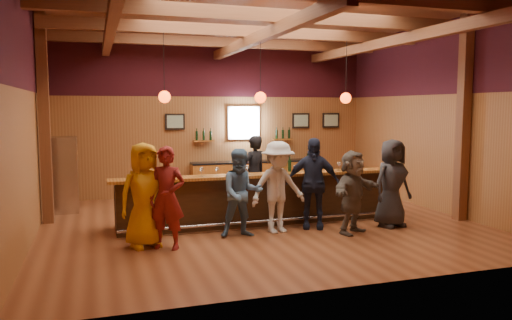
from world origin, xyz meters
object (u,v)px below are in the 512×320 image
(customer_brown, at_px, (353,192))
(customer_dark, at_px, (392,183))
(customer_redvest, at_px, (167,198))
(bar_counter, at_px, (259,198))
(customer_white, at_px, (278,187))
(customer_denim, at_px, (242,193))
(customer_navy, at_px, (313,183))
(ice_bucket, at_px, (283,167))
(customer_orange, at_px, (144,195))
(bottle_a, at_px, (290,165))
(bartender, at_px, (254,174))
(back_bar_cabinet, at_px, (259,177))
(stainless_fridge, at_px, (63,175))

(customer_brown, height_order, customer_dark, customer_dark)
(customer_brown, bearing_deg, customer_redvest, 149.22)
(bar_counter, distance_m, customer_white, 1.06)
(customer_denim, distance_m, customer_navy, 1.61)
(customer_navy, bearing_deg, bar_counter, 159.41)
(ice_bucket, bearing_deg, customer_white, -118.11)
(customer_orange, xyz_separation_m, customer_white, (2.62, 0.23, -0.02))
(customer_white, xyz_separation_m, bottle_a, (0.57, 0.81, 0.33))
(bar_counter, bearing_deg, bartender, 78.18)
(bar_counter, height_order, back_bar_cabinet, bar_counter)
(stainless_fridge, bearing_deg, customer_denim, -45.85)
(back_bar_cabinet, height_order, customer_denim, customer_denim)
(customer_redvest, bearing_deg, stainless_fridge, 144.96)
(customer_redvest, relative_size, ice_bucket, 7.66)
(bartender, height_order, bottle_a, bartender)
(customer_white, distance_m, bottle_a, 1.04)
(back_bar_cabinet, relative_size, customer_redvest, 2.19)
(customer_white, bearing_deg, bar_counter, 84.31)
(bottle_a, bearing_deg, customer_redvest, -155.62)
(customer_redvest, distance_m, customer_white, 2.31)
(customer_denim, height_order, customer_navy, customer_navy)
(customer_navy, bearing_deg, back_bar_cabinet, 108.93)
(bar_counter, relative_size, customer_redvest, 3.45)
(customer_redvest, distance_m, customer_navy, 3.14)
(customer_dark, xyz_separation_m, bottle_a, (-1.88, 1.06, 0.33))
(customer_brown, distance_m, ice_bucket, 1.61)
(stainless_fridge, bearing_deg, customer_brown, -35.14)
(stainless_fridge, relative_size, customer_navy, 0.96)
(customer_redvest, distance_m, customer_brown, 3.65)
(back_bar_cabinet, bearing_deg, customer_orange, -127.98)
(bar_counter, distance_m, bottle_a, 0.99)
(customer_denim, xyz_separation_m, customer_brown, (2.17, -0.41, -0.03))
(bar_counter, relative_size, customer_denim, 3.69)
(customer_brown, height_order, bartender, bartender)
(customer_denim, bearing_deg, bar_counter, 61.62)
(stainless_fridge, xyz_separation_m, bartender, (4.33, -1.44, 0.02))
(customer_white, bearing_deg, ice_bucket, 51.77)
(customer_white, relative_size, customer_navy, 0.97)
(bartender, height_order, ice_bucket, bartender)
(stainless_fridge, distance_m, customer_orange, 3.98)
(back_bar_cabinet, relative_size, bottle_a, 11.50)
(bar_counter, bearing_deg, customer_denim, -123.30)
(customer_navy, xyz_separation_m, bartender, (-0.68, 1.85, -0.02))
(bar_counter, bearing_deg, customer_orange, -154.68)
(stainless_fridge, relative_size, customer_brown, 1.09)
(bar_counter, distance_m, customer_redvest, 2.65)
(customer_orange, xyz_separation_m, bartender, (2.75, 2.21, -0.02))
(stainless_fridge, distance_m, bottle_a, 5.45)
(customer_dark, bearing_deg, back_bar_cabinet, 94.94)
(customer_denim, bearing_deg, customer_brown, -5.86)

